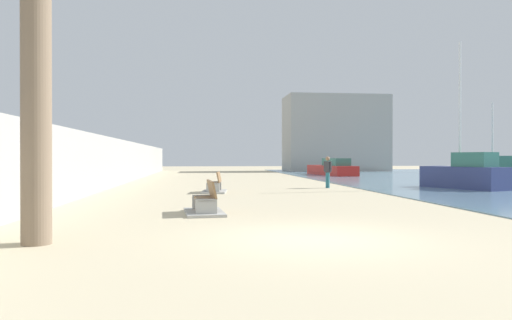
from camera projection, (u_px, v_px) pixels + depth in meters
ground_plane at (241, 186)px, 27.51m from camera, size 120.00×120.00×0.00m
seawall at (109, 162)px, 26.63m from camera, size 0.80×64.00×2.75m
bench_near at (205, 206)px, 13.93m from camera, size 1.27×2.18×0.98m
bench_far at (215, 188)px, 22.30m from camera, size 1.31×2.20×0.98m
person_walking at (328, 170)px, 25.50m from camera, size 0.34×0.45×1.71m
boat_outer at (465, 174)px, 24.49m from camera, size 2.96×4.82×7.72m
boat_far_right at (503, 173)px, 29.33m from camera, size 5.35×7.05×5.13m
boat_mid_bay at (332, 169)px, 43.32m from camera, size 2.82×8.00×1.54m
harbor_building at (335, 134)px, 56.89m from camera, size 12.00×6.00×9.03m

